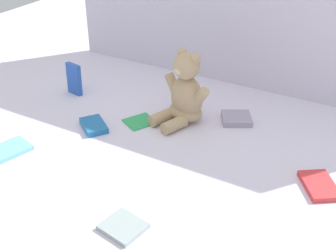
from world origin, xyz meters
name	(u,v)px	position (x,y,z in m)	size (l,w,h in m)	color
ground_plane	(190,141)	(0.00, 0.00, 0.00)	(3.20, 3.20, 0.00)	silver
teddy_bear	(185,95)	(-0.08, 0.12, 0.09)	(0.20, 0.21, 0.25)	tan
book_case_0	(140,121)	(-0.20, 0.02, 0.00)	(0.09, 0.10, 0.01)	green
book_case_1	(7,151)	(-0.46, -0.33, 0.01)	(0.09, 0.14, 0.01)	#75BDE6
book_case_2	(123,227)	(0.04, -0.43, 0.01)	(0.09, 0.10, 0.01)	#98A6A6
book_case_3	(319,185)	(0.41, -0.04, 0.01)	(0.08, 0.12, 0.02)	red
book_case_4	(74,79)	(-0.53, 0.09, 0.06)	(0.07, 0.02, 0.12)	blue
book_case_5	(94,126)	(-0.31, -0.09, 0.01)	(0.07, 0.11, 0.02)	#1F66A5
book_case_6	(236,119)	(0.08, 0.19, 0.01)	(0.09, 0.10, 0.02)	#998EA6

